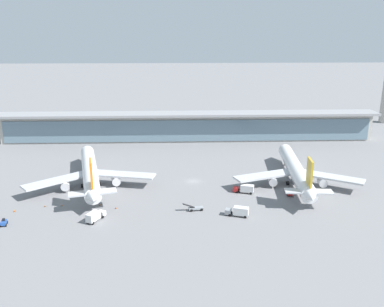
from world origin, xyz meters
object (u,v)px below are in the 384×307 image
object	(u,v)px
airliner_centre_stand	(296,171)
service_truck_under_wing_grey	(239,211)
airliner_left_stand	(90,172)
safety_cone_echo	(100,204)
service_truck_at_far_stand_blue	(4,223)
service_truck_on_taxiway_red	(245,189)
service_truck_mid_apron_white	(95,216)
safety_cone_alpha	(62,205)
safety_cone_delta	(14,211)
service_truck_near_nose_grey	(195,208)
safety_cone_bravo	(116,208)
service_truck_by_tail_red	(289,192)
safety_cone_charlie	(45,206)

from	to	relation	value
airliner_centre_stand	service_truck_under_wing_grey	size ratio (longest dim) A/B	8.13
airliner_left_stand	safety_cone_echo	world-z (taller)	airliner_left_stand
service_truck_at_far_stand_blue	service_truck_on_taxiway_red	bearing A→B (deg)	16.51
service_truck_mid_apron_white	safety_cone_alpha	xyz separation A→B (m)	(-13.16, 11.75, -1.37)
safety_cone_delta	safety_cone_echo	distance (m)	26.89
service_truck_near_nose_grey	service_truck_under_wing_grey	xyz separation A→B (m)	(13.27, -4.83, 0.88)
safety_cone_echo	airliner_left_stand	bearing A→B (deg)	109.51
airliner_centre_stand	service_truck_mid_apron_white	distance (m)	75.94
safety_cone_alpha	safety_cone_bravo	distance (m)	18.49
service_truck_under_wing_grey	safety_cone_bravo	xyz separation A→B (m)	(-39.16, 7.16, -1.37)
service_truck_near_nose_grey	service_truck_on_taxiway_red	world-z (taller)	service_truck_on_taxiway_red
service_truck_at_far_stand_blue	safety_cone_delta	bearing A→B (deg)	93.36
service_truck_mid_apron_white	safety_cone_alpha	distance (m)	17.70
service_truck_by_tail_red	safety_cone_alpha	bearing A→B (deg)	-175.03
service_truck_near_nose_grey	safety_cone_echo	bearing A→B (deg)	170.39
service_truck_under_wing_grey	service_truck_at_far_stand_blue	xyz separation A→B (m)	(-70.89, -3.56, -0.82)
service_truck_mid_apron_white	safety_cone_alpha	world-z (taller)	service_truck_mid_apron_white
service_truck_under_wing_grey	safety_cone_charlie	distance (m)	63.51
service_truck_under_wing_grey	service_truck_by_tail_red	size ratio (longest dim) A/B	1.11
safety_cone_bravo	airliner_left_stand	bearing A→B (deg)	119.61
safety_cone_echo	service_truck_under_wing_grey	bearing A→B (deg)	-12.79
airliner_centre_stand	service_truck_under_wing_grey	bearing A→B (deg)	-132.98
airliner_left_stand	safety_cone_bravo	distance (m)	25.46
service_truck_mid_apron_white	safety_cone_echo	bearing A→B (deg)	93.01
safety_cone_bravo	safety_cone_alpha	bearing A→B (deg)	170.89
safety_cone_bravo	service_truck_at_far_stand_blue	bearing A→B (deg)	-161.33
service_truck_mid_apron_white	safety_cone_delta	distance (m)	28.33
service_truck_by_tail_red	service_truck_under_wing_grey	bearing A→B (deg)	-140.59
service_truck_near_nose_grey	service_truck_on_taxiway_red	size ratio (longest dim) A/B	0.91
airliner_centre_stand	service_truck_by_tail_red	bearing A→B (deg)	-115.81
safety_cone_bravo	safety_cone_charlie	world-z (taller)	same
airliner_left_stand	safety_cone_echo	size ratio (longest dim) A/B	87.89
airliner_left_stand	service_truck_mid_apron_white	size ratio (longest dim) A/B	8.15
service_truck_mid_apron_white	safety_cone_bravo	bearing A→B (deg)	60.00
safety_cone_bravo	airliner_centre_stand	bearing A→B (deg)	17.49
safety_cone_charlie	safety_cone_delta	distance (m)	9.43
service_truck_on_taxiway_red	safety_cone_charlie	distance (m)	68.51
airliner_centre_stand	service_truck_on_taxiway_red	bearing A→B (deg)	-157.27
safety_cone_echo	safety_cone_bravo	bearing A→B (deg)	-27.84
safety_cone_echo	service_truck_by_tail_red	bearing A→B (deg)	5.84
service_truck_near_nose_grey	safety_cone_echo	size ratio (longest dim) A/B	9.90
service_truck_at_far_stand_blue	safety_cone_bravo	size ratio (longest dim) A/B	4.49
service_truck_mid_apron_white	service_truck_on_taxiway_red	size ratio (longest dim) A/B	0.99
airliner_centre_stand	service_truck_at_far_stand_blue	world-z (taller)	airliner_centre_stand
service_truck_on_taxiway_red	safety_cone_alpha	world-z (taller)	service_truck_on_taxiway_red
service_truck_under_wing_grey	safety_cone_charlie	size ratio (longest dim) A/B	10.93
service_truck_near_nose_grey	safety_cone_charlie	bearing A→B (deg)	174.35
service_truck_by_tail_red	service_truck_on_taxiway_red	xyz separation A→B (m)	(-15.42, 2.10, 0.88)
airliner_left_stand	safety_cone_echo	distance (m)	20.44
airliner_centre_stand	safety_cone_alpha	size ratio (longest dim) A/B	88.88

